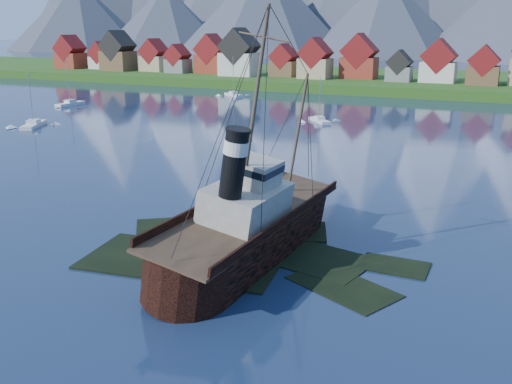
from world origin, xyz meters
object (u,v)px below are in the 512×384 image
at_px(sailboat_c, 319,121).
at_px(sailboat_a, 34,125).
at_px(tugboat_wreck, 252,222).
at_px(sailboat_f, 233,95).
at_px(sailboat_b, 70,104).

bearing_deg(sailboat_c, sailboat_a, 169.24).
height_order(tugboat_wreck, sailboat_a, tugboat_wreck).
bearing_deg(sailboat_c, tugboat_wreck, -117.24).
bearing_deg(sailboat_c, sailboat_f, 97.31).
bearing_deg(sailboat_c, sailboat_b, 140.63).
distance_m(sailboat_b, sailboat_f, 48.18).
bearing_deg(sailboat_f, sailboat_a, -155.41).
bearing_deg(sailboat_f, sailboat_c, -94.76).
bearing_deg(sailboat_a, sailboat_b, 92.34).
bearing_deg(sailboat_b, tugboat_wreck, -37.00).
bearing_deg(tugboat_wreck, sailboat_c, 106.38).
bearing_deg(sailboat_b, sailboat_c, 4.34).
bearing_deg(sailboat_f, sailboat_b, 177.13).
relative_size(sailboat_a, sailboat_c, 1.18).
height_order(sailboat_b, sailboat_f, sailboat_b).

